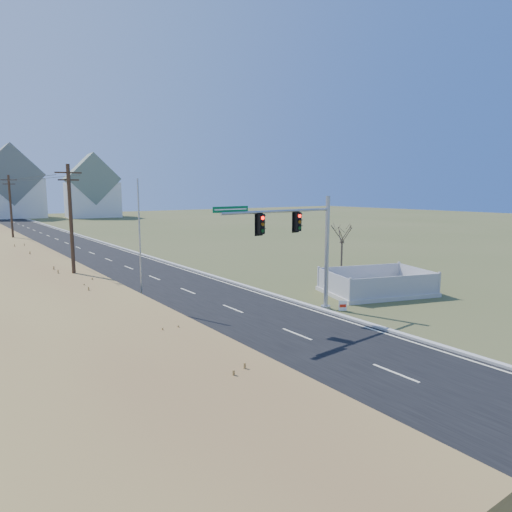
# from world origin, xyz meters

# --- Properties ---
(ground) EXTENTS (260.00, 260.00, 0.00)m
(ground) POSITION_xyz_m (0.00, 0.00, 0.00)
(ground) COLOR #464C25
(ground) RESTS_ON ground
(road) EXTENTS (8.00, 180.00, 0.06)m
(road) POSITION_xyz_m (0.00, 50.00, 0.03)
(road) COLOR black
(road) RESTS_ON ground
(curb) EXTENTS (0.30, 180.00, 0.18)m
(curb) POSITION_xyz_m (4.15, 50.00, 0.09)
(curb) COLOR #B2AFA8
(curb) RESTS_ON ground
(utility_pole_near) EXTENTS (1.80, 0.26, 9.00)m
(utility_pole_near) POSITION_xyz_m (-6.50, 15.00, 4.68)
(utility_pole_near) COLOR #422D1E
(utility_pole_near) RESTS_ON ground
(utility_pole_mid) EXTENTS (1.80, 0.26, 9.00)m
(utility_pole_mid) POSITION_xyz_m (-6.50, 45.00, 4.68)
(utility_pole_mid) COLOR #422D1E
(utility_pole_mid) RESTS_ON ground
(condo_n) EXTENTS (15.27, 10.20, 18.54)m
(condo_n) POSITION_xyz_m (2.00, 112.00, 7.61)
(condo_n) COLOR white
(condo_n) RESTS_ON ground
(condo_ne) EXTENTS (14.12, 10.51, 16.52)m
(condo_ne) POSITION_xyz_m (20.00, 104.00, 6.84)
(condo_ne) COLOR white
(condo_ne) RESTS_ON ground
(traffic_signal_mast) EXTENTS (8.60, 1.10, 6.86)m
(traffic_signal_mast) POSITION_xyz_m (2.94, 0.75, 4.25)
(traffic_signal_mast) COLOR #9EA0A5
(traffic_signal_mast) RESTS_ON ground
(fence_enclosure) EXTENTS (8.21, 6.72, 1.63)m
(fence_enclosure) POSITION_xyz_m (10.63, 1.91, 0.31)
(fence_enclosure) COLOR #B7B5AD
(fence_enclosure) RESTS_ON ground
(open_sign) EXTENTS (0.46, 0.28, 0.61)m
(open_sign) POSITION_xyz_m (5.24, -0.07, 0.32)
(open_sign) COLOR white
(open_sign) RESTS_ON ground
(flagpole) EXTENTS (0.36, 0.36, 7.89)m
(flagpole) POSITION_xyz_m (-4.30, 7.68, 3.15)
(flagpole) COLOR #B7B5AD
(flagpole) RESTS_ON ground
(bare_tree) EXTENTS (1.84, 1.84, 4.87)m
(bare_tree) POSITION_xyz_m (11.59, 6.26, 3.92)
(bare_tree) COLOR #4C3F33
(bare_tree) RESTS_ON ground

